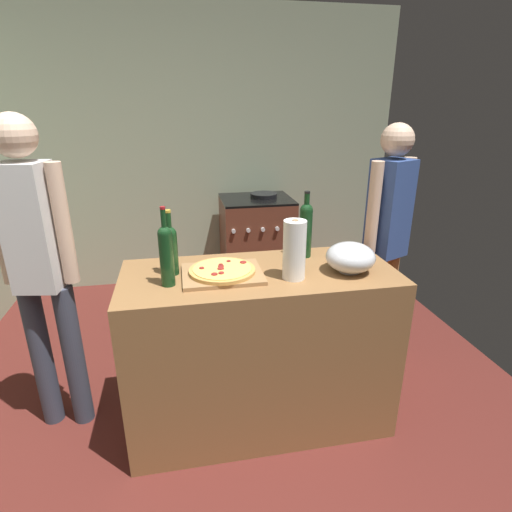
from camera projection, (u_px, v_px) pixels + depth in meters
name	position (u px, v px, depth m)	size (l,w,h in m)	color
ground_plane	(208.00, 357.00, 3.01)	(4.02, 3.53, 0.02)	#511E19
kitchen_wall_rear	(190.00, 152.00, 3.95)	(4.02, 0.10, 2.60)	#99A889
counter	(259.00, 349.00, 2.27)	(1.42, 0.61, 0.93)	olive
cutting_board	(222.00, 274.00, 2.06)	(0.40, 0.32, 0.02)	#9E7247
pizza	(222.00, 270.00, 2.05)	(0.33, 0.33, 0.03)	tan
mixing_bowl	(350.00, 257.00, 2.08)	(0.25, 0.25, 0.15)	#B2B2B7
paper_towel_roll	(294.00, 250.00, 1.98)	(0.11, 0.11, 0.30)	white
wine_bottle_clear	(170.00, 247.00, 2.03)	(0.07, 0.07, 0.33)	#143819
wine_bottle_amber	(306.00, 228.00, 2.26)	(0.07, 0.07, 0.37)	#143819
wine_bottle_green	(166.00, 253.00, 1.90)	(0.07, 0.07, 0.38)	#143819
stove	(256.00, 244.00, 3.97)	(0.66, 0.61, 0.95)	brown
person_in_stripes	(39.00, 262.00, 2.07)	(0.38, 0.23, 1.71)	#383D4C
person_in_red	(386.00, 235.00, 2.64)	(0.36, 0.27, 1.64)	#D88C4C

